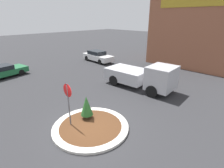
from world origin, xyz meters
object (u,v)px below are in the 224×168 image
object	(u,v)px
stop_sign	(68,98)
parked_sedan_white	(98,56)
utility_truck	(142,76)
parked_sedan_green	(2,71)

from	to	relation	value
stop_sign	parked_sedan_white	distance (m)	15.32
utility_truck	parked_sedan_green	xyz separation A→B (m)	(-11.69, -7.53, -0.45)
stop_sign	parked_sedan_white	bearing A→B (deg)	133.36
stop_sign	utility_truck	bearing A→B (deg)	94.16
stop_sign	parked_sedan_green	world-z (taller)	stop_sign
utility_truck	parked_sedan_green	bearing A→B (deg)	-151.32
parked_sedan_white	stop_sign	bearing A→B (deg)	-44.22
stop_sign	parked_sedan_green	size ratio (longest dim) A/B	0.54
parked_sedan_white	parked_sedan_green	distance (m)	11.33
stop_sign	utility_truck	distance (m)	7.50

